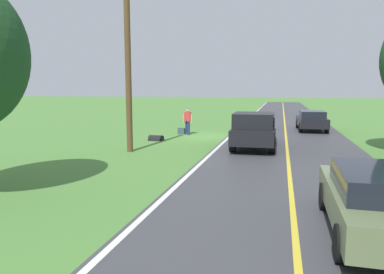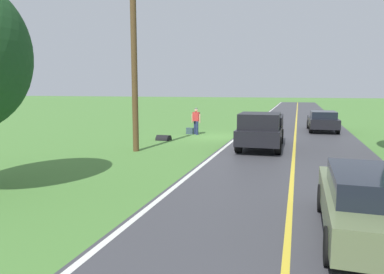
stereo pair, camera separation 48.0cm
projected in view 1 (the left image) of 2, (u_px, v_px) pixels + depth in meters
The scene contains 11 objects.
ground_plane at pixel (207, 137), 22.14m from camera, with size 200.00×200.00×0.00m, color #4C7F38.
road_surface at pixel (286, 139), 20.99m from camera, with size 7.17×120.00×0.00m, color #3D3D42.
lane_edge_line at pixel (229, 137), 21.81m from camera, with size 0.16×117.60×0.00m, color silver.
lane_centre_line at pixel (286, 139), 20.99m from camera, with size 0.14×117.60×0.00m, color gold.
hitchhiker_walking at pixel (188, 119), 23.10m from camera, with size 0.62×0.53×1.75m.
suitcase_carried at pixel (181, 131), 23.26m from camera, with size 0.20×0.46×0.42m, color #384C56.
pickup_truck_passing at pixel (254, 129), 17.82m from camera, with size 2.16×5.43×1.82m.
sedan_mid_oncoming at pixel (378, 200), 7.13m from camera, with size 1.97×4.42×1.41m.
sedan_near_oncoming at pixel (312, 120), 25.26m from camera, with size 2.02×4.45×1.41m.
utility_pole_roadside at pixel (128, 66), 16.36m from camera, with size 0.28×0.28×8.00m, color brown.
drainage_culvert at pixel (156, 140), 20.53m from camera, with size 0.60×0.60×0.80m, color black.
Camera 1 is at (-4.40, 21.51, 2.97)m, focal length 33.28 mm.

